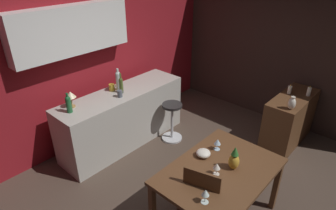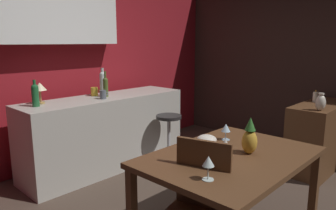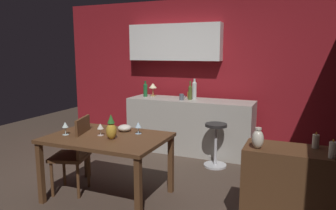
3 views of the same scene
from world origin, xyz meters
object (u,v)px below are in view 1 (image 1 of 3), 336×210
Objects in this scene: pillar_candle_short at (290,90)px; wine_bottle_clear at (118,80)px; wine_glass_left at (217,142)px; pillar_candle_tall at (309,92)px; cup_slate at (120,94)px; counter_lamp at (71,95)px; fruit_bowl at (203,153)px; vase_ceramic_ivory at (292,103)px; wine_glass_center at (205,193)px; bar_stool at (172,121)px; sideboard_cabinet at (289,120)px; wine_bottle_olive at (121,84)px; dining_table at (220,176)px; wine_glass_right at (217,166)px; pineapple_centerpiece at (234,159)px; wine_bottle_green at (68,103)px; cup_mustard at (112,87)px.

wine_bottle_clear is at bearing 132.88° from pillar_candle_short.
wine_glass_left is 2.02m from pillar_candle_tall.
cup_slate is 0.46× the size of counter_lamp.
vase_ceramic_ivory is at bearing -12.16° from fruit_bowl.
pillar_candle_short is (2.58, -1.97, -0.19)m from counter_lamp.
fruit_bowl is at bearing 37.30° from wine_glass_center.
bar_stool is 2.17m from wine_glass_center.
fruit_bowl is at bearing -94.85° from cup_slate.
wine_bottle_olive is (-1.77, 1.93, 0.62)m from sideboard_cabinet.
wine_glass_left is 0.87× the size of pillar_candle_tall.
dining_table is 0.20m from wine_glass_right.
pineapple_centerpiece is 2.15m from pillar_candle_tall.
pillar_candle_tall is at bearing -0.39° from pineapple_centerpiece.
cup_slate reaches higher than fruit_bowl.
pineapple_centerpiece is 2.20m from wine_bottle_green.
dining_table is 8.18× the size of pillar_candle_tall.
pillar_candle_tall reaches higher than sideboard_cabinet.
fruit_bowl is (-0.21, 0.04, -0.06)m from wine_glass_left.
wine_bottle_green reaches higher than vase_ceramic_ivory.
wine_bottle_green is at bearing -171.30° from cup_mustard.
wine_glass_right reaches higher than bar_stool.
wine_bottle_olive is 2.05× the size of pillar_candle_short.
wine_bottle_clear is (-0.54, 0.62, 0.72)m from bar_stool.
vase_ceramic_ivory is at bearing -53.11° from cup_slate.
wine_glass_center is 0.59m from pineapple_centerpiece.
wine_glass_right is (-0.36, -0.23, 0.00)m from wine_glass_left.
fruit_bowl is (0.54, 0.41, -0.07)m from wine_glass_center.
sideboard_cabinet is 2.83m from cup_mustard.
cup_mustard is 3.00m from pillar_candle_tall.
cup_slate reaches higher than wine_glass_right.
wine_bottle_clear reaches higher than counter_lamp.
wine_bottle_green reaches higher than cup_slate.
wine_bottle_green is at bearing 142.96° from pillar_candle_tall.
vase_ceramic_ivory is (-0.60, 0.03, 0.02)m from pillar_candle_tall.
wine_glass_left is 0.73× the size of vase_ceramic_ivory.
bar_stool is at bearing -41.22° from wine_bottle_olive.
wine_bottle_green is 2.59× the size of cup_slate.
wine_bottle_clear is 2.53m from vase_ceramic_ivory.
fruit_bowl reaches higher than dining_table.
cup_mustard is (0.73, 2.27, 0.10)m from wine_glass_center.
vase_ceramic_ivory is (2.20, -2.08, -0.12)m from wine_bottle_green.
pillar_candle_tall is (2.15, -0.01, 0.03)m from pineapple_centerpiece.
pillar_candle_tall is at bearing 0.83° from wine_glass_center.
pillar_candle_tall reaches higher than fruit_bowl.
bar_stool is 1.81m from pineapple_centerpiece.
wine_glass_left is 0.46× the size of wine_bottle_olive.
counter_lamp is at bearing 159.41° from cup_slate.
cup_slate is (-0.07, 1.65, 0.11)m from wine_glass_left.
fruit_bowl is 1.52× the size of cup_slate.
sideboard_cabinet is at bearing 1.17° from wine_glass_right.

